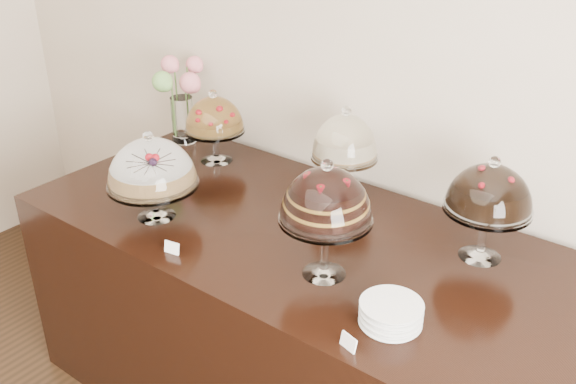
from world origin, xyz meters
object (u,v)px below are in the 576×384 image
Objects in this scene: cake_stand_sugar_sponge at (151,167)px; cake_stand_choco_layer at (326,199)px; cake_stand_cheesecake at (345,141)px; cake_stand_dark_choco at (490,193)px; cake_stand_fruit_tart at (214,118)px; flower_vase at (181,96)px; display_counter at (295,324)px; plate_stack at (391,314)px.

cake_stand_sugar_sponge is 0.75m from cake_stand_choco_layer.
cake_stand_choco_layer is 0.56m from cake_stand_cheesecake.
cake_stand_dark_choco is at bearing 48.44° from cake_stand_choco_layer.
cake_stand_choco_layer is 1.04m from cake_stand_fruit_tart.
display_counter is at bearing -20.16° from flower_vase.
cake_stand_sugar_sponge is at bearing -174.22° from cake_stand_choco_layer.
cake_stand_dark_choco is 0.57m from plate_stack.
cake_stand_sugar_sponge is at bearing -71.48° from cake_stand_fruit_tart.
plate_stack is at bearing -97.21° from cake_stand_dark_choco.
cake_stand_sugar_sponge is 0.89× the size of cake_stand_cheesecake.
cake_stand_sugar_sponge is at bearing -153.18° from display_counter.
cake_stand_choco_layer reaches higher than cake_stand_fruit_tart.
display_counter is 11.82× the size of plate_stack.
cake_stand_dark_choco is at bearing -3.82° from flower_vase.
cake_stand_sugar_sponge is 1.07m from plate_stack.
cake_stand_dark_choco is 0.92× the size of flower_vase.
cake_stand_cheesecake is at bearing 116.74° from cake_stand_choco_layer.
plate_stack is at bearing -1.17° from cake_stand_sugar_sponge.
display_counter is 5.47× the size of cake_stand_cheesecake.
cake_stand_fruit_tart is at bearing 153.70° from cake_stand_choco_layer.
cake_stand_choco_layer reaches higher than flower_vase.
cake_stand_fruit_tart is at bearing 108.52° from cake_stand_sugar_sponge.
cake_stand_cheesecake is at bearing 89.90° from display_counter.
plate_stack is (0.31, -0.10, -0.25)m from cake_stand_choco_layer.
cake_stand_cheesecake is 2.16× the size of plate_stack.
cake_stand_choco_layer reaches higher than cake_stand_dark_choco.
cake_stand_cheesecake is at bearing 3.16° from cake_stand_fruit_tart.
cake_stand_choco_layer is 2.28× the size of plate_stack.
display_counter is at bearing -22.64° from cake_stand_fruit_tart.
flower_vase is at bearing 127.62° from cake_stand_sugar_sponge.
plate_stack is (-0.07, -0.52, -0.21)m from cake_stand_dark_choco.
cake_stand_sugar_sponge is 0.86× the size of flower_vase.
cake_stand_sugar_sponge is 1.23m from cake_stand_dark_choco.
cake_stand_choco_layer reaches higher than cake_stand_sugar_sponge.
flower_vase is at bearing 156.43° from cake_stand_choco_layer.
cake_stand_cheesecake is 1.17× the size of cake_stand_fruit_tart.
cake_stand_fruit_tart is 0.30m from flower_vase.
display_counter is 5.19× the size of cake_stand_choco_layer.
cake_stand_fruit_tart is at bearing -176.84° from cake_stand_cheesecake.
display_counter is at bearing -158.40° from cake_stand_dark_choco.
flower_vase reaches higher than cake_stand_sugar_sponge.
cake_stand_dark_choco is (0.63, 0.25, 0.70)m from display_counter.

